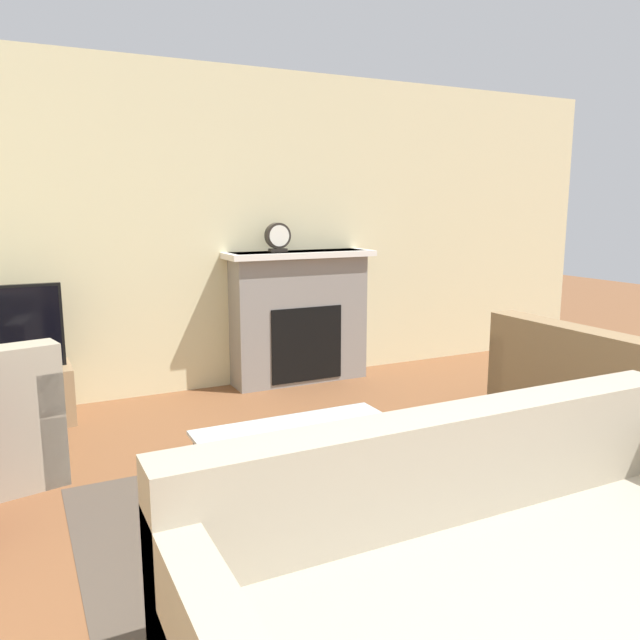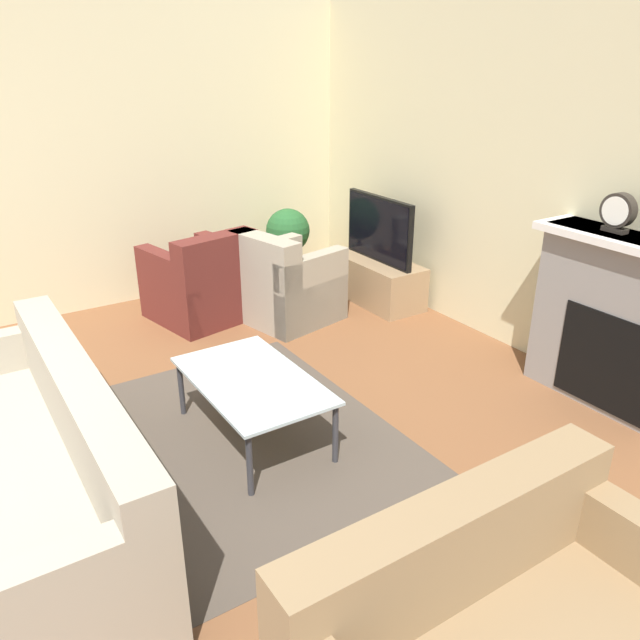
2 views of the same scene
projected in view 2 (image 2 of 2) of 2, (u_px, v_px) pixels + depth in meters
The scene contains 12 objects.
wall_back at pixel (545, 182), 4.54m from camera, with size 8.60×0.06×2.70m.
wall_left at pixel (114, 158), 5.57m from camera, with size 0.06×7.58×2.70m.
area_rug at pixel (238, 441), 3.86m from camera, with size 2.27×1.83×0.00m.
fireplace at pixel (626, 323), 4.03m from camera, with size 1.33×0.37×1.17m.
tv_stand at pixel (377, 281), 5.98m from camera, with size 0.96×0.45×0.41m.
tv at pixel (379, 229), 5.77m from camera, with size 0.90×0.06×0.61m.
couch_sectional at pixel (21, 482), 3.05m from camera, with size 2.22×0.96×0.82m.
armchair_by_window at pixel (202, 286), 5.55m from camera, with size 0.93×0.91×0.82m.
armchair_accent at pixel (286, 288), 5.51m from camera, with size 0.87×0.90×0.82m.
coffee_table at pixel (252, 384), 3.78m from camera, with size 1.07×0.63×0.41m.
potted_plant at pixel (288, 238), 6.30m from camera, with size 0.44×0.44×0.79m.
mantel_clock at pixel (618, 212), 3.91m from camera, with size 0.22×0.07×0.25m.
Camera 2 is at (2.95, 0.76, 2.22)m, focal length 35.00 mm.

